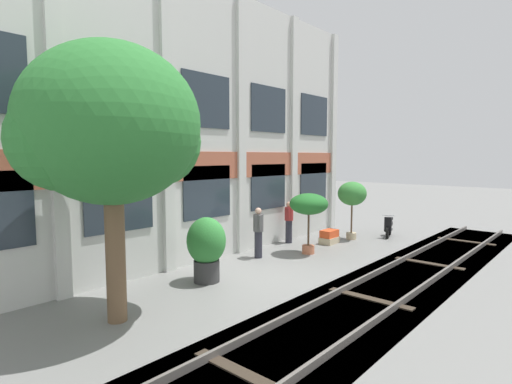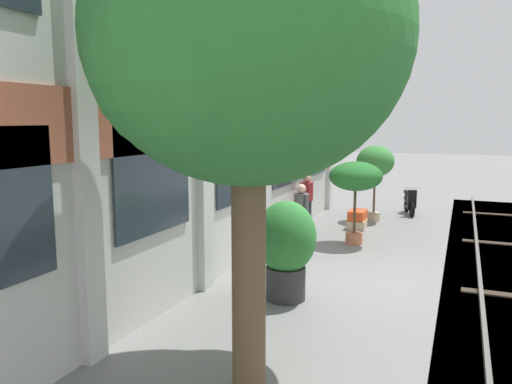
{
  "view_description": "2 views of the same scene",
  "coord_description": "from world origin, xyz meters",
  "px_view_note": "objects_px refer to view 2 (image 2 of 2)",
  "views": [
    {
      "loc": [
        -8.56,
        -7.05,
        3.41
      ],
      "look_at": [
        0.38,
        0.85,
        2.33
      ],
      "focal_mm": 28.0,
      "sensor_mm": 36.0,
      "label": 1
    },
    {
      "loc": [
        -9.57,
        -1.81,
        3.16
      ],
      "look_at": [
        -0.69,
        1.89,
        1.77
      ],
      "focal_mm": 35.0,
      "sensor_mm": 36.0,
      "label": 2
    }
  ],
  "objects_px": {
    "potted_plant_terracotta_small": "(375,163)",
    "potted_plant_square_trough": "(357,220)",
    "potted_plant_tall_urn": "(356,179)",
    "resident_by_doorway": "(301,217)",
    "broadleaf_tree": "(248,48)",
    "potted_plant_glazed_jar": "(286,245)",
    "resident_watching_tracks": "(307,201)",
    "scooter_near_curb": "(409,201)"
  },
  "relations": [
    {
      "from": "potted_plant_glazed_jar",
      "to": "potted_plant_terracotta_small",
      "type": "bearing_deg",
      "value": -2.02
    },
    {
      "from": "potted_plant_square_trough",
      "to": "scooter_near_curb",
      "type": "relative_size",
      "value": 0.62
    },
    {
      "from": "potted_plant_tall_urn",
      "to": "resident_watching_tracks",
      "type": "relative_size",
      "value": 1.3
    },
    {
      "from": "broadleaf_tree",
      "to": "potted_plant_terracotta_small",
      "type": "xyz_separation_m",
      "value": [
        10.61,
        0.3,
        -2.11
      ]
    },
    {
      "from": "broadleaf_tree",
      "to": "scooter_near_curb",
      "type": "relative_size",
      "value": 4.19
    },
    {
      "from": "broadleaf_tree",
      "to": "resident_by_doorway",
      "type": "xyz_separation_m",
      "value": [
        5.82,
        1.2,
        -3.02
      ]
    },
    {
      "from": "potted_plant_square_trough",
      "to": "potted_plant_terracotta_small",
      "type": "bearing_deg",
      "value": -11.11
    },
    {
      "from": "potted_plant_terracotta_small",
      "to": "potted_plant_square_trough",
      "type": "distance_m",
      "value": 2.05
    },
    {
      "from": "broadleaf_tree",
      "to": "resident_by_doorway",
      "type": "height_order",
      "value": "broadleaf_tree"
    },
    {
      "from": "potted_plant_tall_urn",
      "to": "potted_plant_terracotta_small",
      "type": "bearing_deg",
      "value": 0.59
    },
    {
      "from": "potted_plant_tall_urn",
      "to": "resident_by_doorway",
      "type": "height_order",
      "value": "potted_plant_tall_urn"
    },
    {
      "from": "broadleaf_tree",
      "to": "potted_plant_terracotta_small",
      "type": "bearing_deg",
      "value": 1.63
    },
    {
      "from": "potted_plant_glazed_jar",
      "to": "potted_plant_square_trough",
      "type": "bearing_deg",
      "value": -0.13
    },
    {
      "from": "potted_plant_terracotta_small",
      "to": "resident_watching_tracks",
      "type": "xyz_separation_m",
      "value": [
        -2.26,
        1.51,
        -0.95
      ]
    },
    {
      "from": "potted_plant_glazed_jar",
      "to": "broadleaf_tree",
      "type": "bearing_deg",
      "value": -169.09
    },
    {
      "from": "broadleaf_tree",
      "to": "resident_watching_tracks",
      "type": "bearing_deg",
      "value": 12.26
    },
    {
      "from": "resident_by_doorway",
      "to": "resident_watching_tracks",
      "type": "relative_size",
      "value": 1.04
    },
    {
      "from": "potted_plant_square_trough",
      "to": "resident_by_doorway",
      "type": "height_order",
      "value": "resident_by_doorway"
    },
    {
      "from": "broadleaf_tree",
      "to": "potted_plant_tall_urn",
      "type": "bearing_deg",
      "value": 2.08
    },
    {
      "from": "potted_plant_terracotta_small",
      "to": "potted_plant_square_trough",
      "type": "height_order",
      "value": "potted_plant_terracotta_small"
    },
    {
      "from": "potted_plant_tall_urn",
      "to": "resident_by_doorway",
      "type": "relative_size",
      "value": 1.25
    },
    {
      "from": "broadleaf_tree",
      "to": "potted_plant_tall_urn",
      "type": "height_order",
      "value": "broadleaf_tree"
    },
    {
      "from": "potted_plant_square_trough",
      "to": "resident_by_doorway",
      "type": "xyz_separation_m",
      "value": [
        -3.49,
        0.64,
        0.66
      ]
    },
    {
      "from": "potted_plant_square_trough",
      "to": "potted_plant_glazed_jar",
      "type": "distance_m",
      "value": 6.39
    },
    {
      "from": "potted_plant_glazed_jar",
      "to": "resident_watching_tracks",
      "type": "bearing_deg",
      "value": 13.0
    },
    {
      "from": "potted_plant_terracotta_small",
      "to": "potted_plant_glazed_jar",
      "type": "relative_size",
      "value": 1.34
    },
    {
      "from": "broadleaf_tree",
      "to": "potted_plant_terracotta_small",
      "type": "distance_m",
      "value": 10.82
    },
    {
      "from": "potted_plant_tall_urn",
      "to": "potted_plant_square_trough",
      "type": "relative_size",
      "value": 2.54
    },
    {
      "from": "potted_plant_glazed_jar",
      "to": "resident_by_doorway",
      "type": "relative_size",
      "value": 1.04
    },
    {
      "from": "resident_watching_tracks",
      "to": "resident_by_doorway",
      "type": "bearing_deg",
      "value": -108.01
    },
    {
      "from": "broadleaf_tree",
      "to": "potted_plant_square_trough",
      "type": "bearing_deg",
      "value": 3.42
    },
    {
      "from": "potted_plant_terracotta_small",
      "to": "resident_watching_tracks",
      "type": "relative_size",
      "value": 1.45
    },
    {
      "from": "potted_plant_terracotta_small",
      "to": "resident_by_doorway",
      "type": "distance_m",
      "value": 4.95
    },
    {
      "from": "potted_plant_tall_urn",
      "to": "potted_plant_square_trough",
      "type": "height_order",
      "value": "potted_plant_tall_urn"
    },
    {
      "from": "scooter_near_curb",
      "to": "resident_by_doorway",
      "type": "distance_m",
      "value": 6.66
    },
    {
      "from": "resident_by_doorway",
      "to": "potted_plant_terracotta_small",
      "type": "bearing_deg",
      "value": 27.19
    },
    {
      "from": "scooter_near_curb",
      "to": "potted_plant_glazed_jar",
      "type": "bearing_deg",
      "value": -23.96
    },
    {
      "from": "potted_plant_tall_urn",
      "to": "potted_plant_glazed_jar",
      "type": "distance_m",
      "value": 4.52
    },
    {
      "from": "resident_watching_tracks",
      "to": "potted_plant_tall_urn",
      "type": "bearing_deg",
      "value": -62.69
    },
    {
      "from": "potted_plant_square_trough",
      "to": "resident_watching_tracks",
      "type": "relative_size",
      "value": 0.51
    },
    {
      "from": "potted_plant_terracotta_small",
      "to": "resident_by_doorway",
      "type": "xyz_separation_m",
      "value": [
        -4.79,
        0.9,
        -0.91
      ]
    },
    {
      "from": "scooter_near_curb",
      "to": "resident_by_doorway",
      "type": "bearing_deg",
      "value": -32.47
    }
  ]
}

